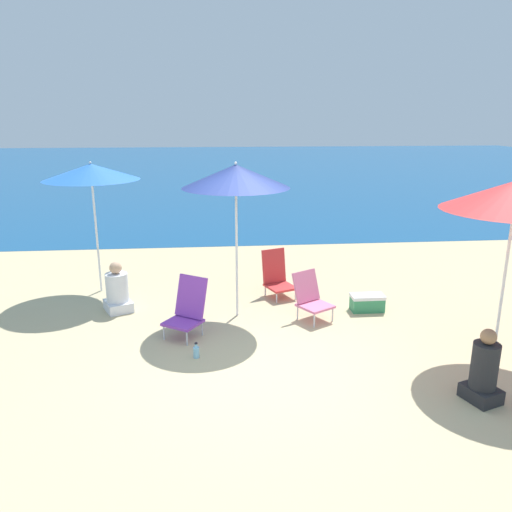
{
  "coord_description": "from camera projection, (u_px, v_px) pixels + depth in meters",
  "views": [
    {
      "loc": [
        -0.68,
        -5.89,
        3.03
      ],
      "look_at": [
        -0.01,
        1.29,
        1.0
      ],
      "focal_mm": 35.0,
      "sensor_mm": 36.0,
      "label": 1
    }
  ],
  "objects": [
    {
      "name": "cooler_box",
      "position": [
        367.0,
        303.0,
        8.02
      ],
      "size": [
        0.53,
        0.28,
        0.27
      ],
      "color": "#338C59",
      "rests_on": "ground"
    },
    {
      "name": "ground_plane",
      "position": [
        266.0,
        356.0,
        6.53
      ],
      "size": [
        60.0,
        60.0,
        0.0
      ],
      "primitive_type": "plane",
      "color": "#C6B284"
    },
    {
      "name": "beach_chair_purple",
      "position": [
        188.0,
        308.0,
        7.07
      ],
      "size": [
        0.68,
        0.7,
        0.84
      ],
      "rotation": [
        0.0,
        0.0,
        -0.59
      ],
      "color": "silver",
      "rests_on": "ground"
    },
    {
      "name": "beach_chair_red",
      "position": [
        277.0,
        275.0,
        8.66
      ],
      "size": [
        0.6,
        0.66,
        0.8
      ],
      "rotation": [
        0.0,
        0.0,
        0.37
      ],
      "color": "silver",
      "rests_on": "ground"
    },
    {
      "name": "beach_umbrella_navy",
      "position": [
        236.0,
        176.0,
        7.27
      ],
      "size": [
        1.6,
        1.6,
        2.39
      ],
      "color": "white",
      "rests_on": "ground"
    },
    {
      "name": "person_seated_far",
      "position": [
        484.0,
        372.0,
        5.42
      ],
      "size": [
        0.42,
        0.46,
        0.85
      ],
      "rotation": [
        0.0,
        0.0,
        0.34
      ],
      "color": "#262628",
      "rests_on": "ground"
    },
    {
      "name": "sea_water",
      "position": [
        220.0,
        166.0,
        31.2
      ],
      "size": [
        60.0,
        40.0,
        0.01
      ],
      "color": "navy",
      "rests_on": "ground"
    },
    {
      "name": "water_bottle",
      "position": [
        196.0,
        352.0,
        6.47
      ],
      "size": [
        0.08,
        0.08,
        0.21
      ],
      "color": "#8CCCEA",
      "rests_on": "ground"
    },
    {
      "name": "person_seated_near",
      "position": [
        117.0,
        292.0,
        7.98
      ],
      "size": [
        0.54,
        0.57,
        0.82
      ],
      "rotation": [
        0.0,
        0.0,
        0.43
      ],
      "color": "silver",
      "rests_on": "ground"
    },
    {
      "name": "beach_chair_pink",
      "position": [
        311.0,
        296.0,
        7.66
      ],
      "size": [
        0.66,
        0.69,
        0.73
      ],
      "rotation": [
        0.0,
        0.0,
        0.54
      ],
      "color": "silver",
      "rests_on": "ground"
    },
    {
      "name": "beach_umbrella_blue",
      "position": [
        91.0,
        172.0,
        8.4
      ],
      "size": [
        1.61,
        1.61,
        2.3
      ],
      "color": "white",
      "rests_on": "ground"
    }
  ]
}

